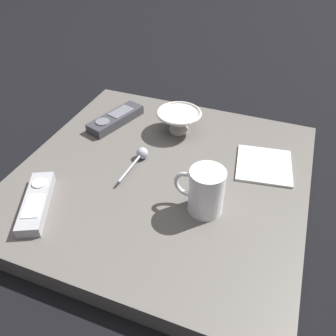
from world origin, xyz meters
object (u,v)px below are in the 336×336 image
Objects in this scene: cereal_bowl at (179,120)px; coffee_mug at (205,191)px; teaspoon at (141,155)px; tv_remote_near at (36,202)px; folded_napkin at (264,165)px; tv_remote_far at (116,119)px.

coffee_mug reaches higher than cereal_bowl.
tv_remote_near is (0.14, 0.23, -0.00)m from teaspoon.
folded_napkin is at bearing -117.17° from coffee_mug.
teaspoon reaches higher than tv_remote_near.
teaspoon reaches higher than tv_remote_far.
tv_remote_near is 0.53m from folded_napkin.
tv_remote_far reaches higher than folded_napkin.
tv_remote_far reaches higher than tv_remote_near.
coffee_mug reaches higher than folded_napkin.
coffee_mug is 0.59× the size of tv_remote_far.
folded_napkin is at bearing 173.64° from tv_remote_far.
cereal_bowl is 0.18m from tv_remote_far.
teaspoon is at bearing 16.01° from folded_napkin.
coffee_mug is 0.41m from tv_remote_far.
tv_remote_far is at bearing -43.57° from teaspoon.
tv_remote_far is at bearing -90.22° from tv_remote_near.
cereal_bowl is 0.66× the size of tv_remote_far.
coffee_mug is 0.22m from teaspoon.
tv_remote_near is (0.18, 0.38, -0.02)m from cereal_bowl.
coffee_mug is 0.62× the size of tv_remote_near.
cereal_bowl is 1.12× the size of coffee_mug.
teaspoon is 0.19m from tv_remote_far.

